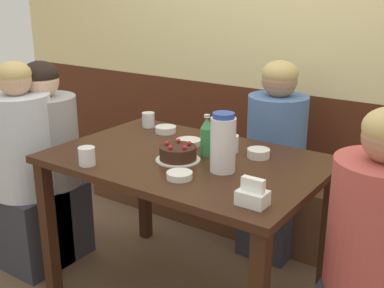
# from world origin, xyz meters

# --- Properties ---
(back_wall) EXTENTS (4.80, 0.04, 2.50)m
(back_wall) POSITION_xyz_m (0.00, 1.05, 1.25)
(back_wall) COLOR #4C2314
(back_wall) RESTS_ON ground_plane
(bench_seat) EXTENTS (2.66, 0.38, 0.43)m
(bench_seat) POSITION_xyz_m (0.00, 0.83, 0.21)
(bench_seat) COLOR #56331E
(bench_seat) RESTS_ON ground_plane
(dining_table) EXTENTS (1.27, 0.84, 0.77)m
(dining_table) POSITION_xyz_m (0.00, 0.00, 0.67)
(dining_table) COLOR #381E11
(dining_table) RESTS_ON ground_plane
(birthday_cake) EXTENTS (0.21, 0.21, 0.09)m
(birthday_cake) POSITION_xyz_m (-0.01, -0.06, 0.80)
(birthday_cake) COLOR white
(birthday_cake) RESTS_ON dining_table
(water_pitcher) EXTENTS (0.11, 0.11, 0.26)m
(water_pitcher) POSITION_xyz_m (0.23, -0.06, 0.89)
(water_pitcher) COLOR white
(water_pitcher) RESTS_ON dining_table
(soju_bottle) EXTENTS (0.06, 0.06, 0.20)m
(soju_bottle) POSITION_xyz_m (0.07, 0.07, 0.86)
(soju_bottle) COLOR #388E4C
(soju_bottle) RESTS_ON dining_table
(napkin_holder) EXTENTS (0.11, 0.08, 0.11)m
(napkin_holder) POSITION_xyz_m (0.50, -0.29, 0.81)
(napkin_holder) COLOR white
(napkin_holder) RESTS_ON dining_table
(bowl_soup_white) EXTENTS (0.11, 0.11, 0.04)m
(bowl_soup_white) POSITION_xyz_m (0.28, 0.19, 0.79)
(bowl_soup_white) COLOR white
(bowl_soup_white) RESTS_ON dining_table
(bowl_rice_small) EXTENTS (0.12, 0.12, 0.03)m
(bowl_rice_small) POSITION_xyz_m (-0.10, 0.16, 0.78)
(bowl_rice_small) COLOR white
(bowl_rice_small) RESTS_ON dining_table
(bowl_side_dish) EXTENTS (0.11, 0.11, 0.03)m
(bowl_side_dish) POSITION_xyz_m (0.13, -0.23, 0.78)
(bowl_side_dish) COLOR white
(bowl_side_dish) RESTS_ON dining_table
(bowl_sauce_shallow) EXTENTS (0.12, 0.12, 0.03)m
(bowl_sauce_shallow) POSITION_xyz_m (-0.32, 0.26, 0.78)
(bowl_sauce_shallow) COLOR white
(bowl_sauce_shallow) RESTS_ON dining_table
(glass_water_tall) EXTENTS (0.08, 0.08, 0.08)m
(glass_water_tall) POSITION_xyz_m (-0.30, -0.34, 0.81)
(glass_water_tall) COLOR silver
(glass_water_tall) RESTS_ON dining_table
(glass_tumbler_short) EXTENTS (0.08, 0.08, 0.08)m
(glass_tumbler_short) POSITION_xyz_m (0.13, 0.18, 0.81)
(glass_tumbler_short) COLOR silver
(glass_tumbler_short) RESTS_ON dining_table
(glass_shot_small) EXTENTS (0.07, 0.07, 0.08)m
(glass_shot_small) POSITION_xyz_m (-0.47, 0.29, 0.81)
(glass_shot_small) COLOR silver
(glass_shot_small) RESTS_ON dining_table
(person_teal_shirt) EXTENTS (0.36, 0.36, 1.14)m
(person_teal_shirt) POSITION_xyz_m (0.89, -0.05, 0.56)
(person_teal_shirt) COLOR #33333D
(person_teal_shirt) RESTS_ON ground_plane
(person_pale_blue_shirt) EXTENTS (0.34, 0.34, 1.15)m
(person_pale_blue_shirt) POSITION_xyz_m (0.14, 0.68, 0.55)
(person_pale_blue_shirt) COLOR #33333D
(person_pale_blue_shirt) RESTS_ON ground_plane
(person_grey_tee) EXTENTS (0.35, 0.35, 1.15)m
(person_grey_tee) POSITION_xyz_m (-0.89, -0.09, 0.56)
(person_grey_tee) COLOR #33333D
(person_grey_tee) RESTS_ON ground_plane
(person_dark_striped) EXTENTS (0.34, 0.33, 1.17)m
(person_dark_striped) POSITION_xyz_m (-0.89, -0.25, 0.56)
(person_dark_striped) COLOR #33333D
(person_dark_striped) RESTS_ON ground_plane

